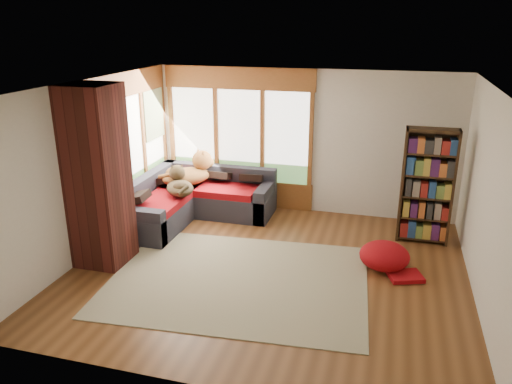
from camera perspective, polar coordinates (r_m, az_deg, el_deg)
The scene contains 17 objects.
floor at distance 7.25m, azimuth 1.41°, elevation -8.88°, with size 5.50×5.50×0.00m, color #563218.
ceiling at distance 6.44m, azimuth 1.61°, elevation 11.97°, with size 5.50×5.50×0.00m, color white.
wall_back at distance 9.09m, azimuth 5.37°, elevation 5.71°, with size 5.50×0.04×2.60m, color silver.
wall_front at distance 4.53m, azimuth -6.31°, elevation -8.72°, with size 5.50×0.04×2.60m, color silver.
wall_left at distance 7.83m, azimuth -18.43°, elevation 2.57°, with size 0.04×5.00×2.60m, color silver.
wall_right at distance 6.66m, azimuth 25.10°, elevation -1.16°, with size 0.04×5.00×2.60m, color silver.
windows_back at distance 9.32m, azimuth -1.97°, elevation 6.45°, with size 2.82×0.10×1.90m.
windows_left at distance 8.78m, azimuth -14.04°, elevation 5.08°, with size 0.10×2.62×1.90m.
roller_blind at distance 9.40m, azimuth -11.62°, elevation 8.67°, with size 0.03×0.72×0.90m, color #8DA071.
brick_chimney at distance 7.36m, azimuth -17.63°, elevation 1.63°, with size 0.70×0.70×2.60m, color #471914.
sectional_sofa at distance 9.18m, azimuth -7.84°, elevation -0.75°, with size 2.20×2.20×0.80m.
area_rug at distance 7.00m, azimuth -2.01°, elevation -9.93°, with size 3.49×2.67×0.01m, color beige.
bookshelf at distance 8.24m, azimuth 18.95°, elevation 0.58°, with size 0.79×0.26×1.85m.
pouf at distance 7.44m, azimuth 14.47°, elevation -6.99°, with size 0.71×0.71×0.38m, color maroon.
dog_tan at distance 9.13m, azimuth -7.56°, elevation 2.45°, with size 1.04×1.06×0.52m.
dog_brindle at distance 8.67m, azimuth -8.77°, elevation 1.03°, with size 0.75×0.82×0.40m.
throw_pillows at distance 9.15m, azimuth -7.38°, elevation 2.17°, with size 1.98×1.68×0.45m.
Camera 1 is at (1.54, -6.20, 3.42)m, focal length 35.00 mm.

